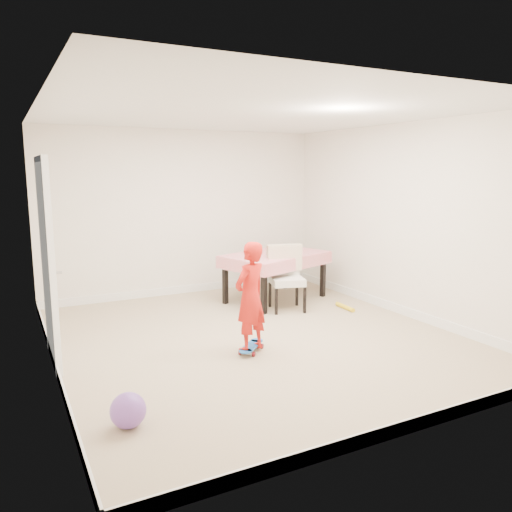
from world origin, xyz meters
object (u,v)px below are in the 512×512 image
child (250,300)px  balloon (128,410)px  dining_chair (287,278)px  dining_table (275,277)px  skateboard (251,348)px

child → balloon: child is taller
dining_chair → balloon: (-2.79, -2.29, -0.32)m
child → dining_table: bearing=-151.1°
dining_table → dining_chair: bearing=-121.9°
dining_chair → balloon: size_ratio=3.29×
skateboard → child: 0.56m
dining_table → balloon: size_ratio=5.53×
skateboard → balloon: balloon is taller
dining_chair → dining_table: bearing=93.4°
skateboard → balloon: bearing=170.5°
dining_table → skateboard: (-1.33, -1.82, -0.33)m
skateboard → dining_table: bearing=11.3°
dining_table → dining_chair: dining_chair is taller
child → balloon: bearing=7.7°
dining_table → balloon: dining_table is taller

